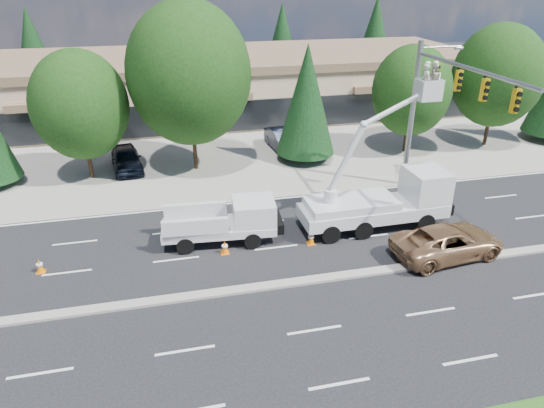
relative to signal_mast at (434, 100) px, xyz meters
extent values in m
plane|color=black|center=(-10.03, -7.04, -6.06)|extent=(140.00, 140.00, 0.00)
cube|color=gray|center=(-10.03, 12.96, -6.05)|extent=(140.00, 22.00, 0.01)
cube|color=gray|center=(-10.03, -7.04, -6.00)|extent=(120.00, 0.55, 0.12)
cube|color=tan|center=(-10.03, 22.96, -3.56)|extent=(50.00, 15.00, 5.00)
cube|color=brown|center=(-10.03, 22.96, -0.91)|extent=(50.40, 15.40, 0.70)
cube|color=black|center=(-10.03, 15.41, -4.56)|extent=(48.00, 0.12, 2.60)
cylinder|color=#332114|center=(-20.03, 7.96, -4.69)|extent=(0.28, 0.28, 2.73)
ellipsoid|color=black|center=(-20.03, 7.96, -1.12)|extent=(6.08, 6.08, 6.99)
cylinder|color=#332114|center=(-13.03, 7.96, -4.24)|extent=(0.28, 0.28, 3.64)
ellipsoid|color=black|center=(-13.03, 7.96, 0.52)|extent=(8.09, 8.09, 9.30)
cylinder|color=#332114|center=(-5.03, 7.96, -5.66)|extent=(0.26, 0.26, 0.80)
cone|color=black|center=(-5.03, 7.96, -1.60)|extent=(4.21, 4.21, 7.70)
cylinder|color=#332114|center=(2.97, 7.96, -4.76)|extent=(0.28, 0.28, 2.59)
ellipsoid|color=black|center=(2.97, 7.96, -1.37)|extent=(5.76, 5.76, 6.63)
cylinder|color=#332114|center=(9.97, 7.96, -4.55)|extent=(0.28, 0.28, 3.02)
ellipsoid|color=black|center=(9.97, 7.96, -0.60)|extent=(6.71, 6.71, 7.72)
cylinder|color=#332114|center=(-28.03, 34.96, -5.66)|extent=(0.26, 0.26, 0.80)
cone|color=black|center=(-28.03, 34.96, -1.10)|extent=(4.69, 4.69, 8.57)
cylinder|color=#332114|center=(-14.03, 34.96, -5.66)|extent=(0.26, 0.26, 0.80)
cone|color=black|center=(-14.03, 34.96, -0.97)|extent=(4.81, 4.81, 8.78)
cylinder|color=#332114|center=(-0.03, 34.96, -5.66)|extent=(0.26, 0.26, 0.80)
cone|color=black|center=(-0.03, 34.96, -1.08)|extent=(4.71, 4.71, 8.60)
cylinder|color=#332114|center=(11.97, 34.96, -5.66)|extent=(0.26, 0.26, 0.80)
cone|color=black|center=(11.97, 34.96, -0.73)|extent=(5.04, 5.04, 9.20)
cylinder|color=gray|center=(-0.03, 2.16, -1.56)|extent=(0.32, 0.32, 9.00)
cylinder|color=gray|center=(-0.03, -2.84, 2.24)|extent=(0.20, 10.00, 0.20)
cylinder|color=gray|center=(1.27, 2.16, 2.54)|extent=(2.60, 0.12, 0.12)
cube|color=gold|center=(-0.03, 0.16, 1.49)|extent=(0.32, 0.22, 1.05)
cube|color=gold|center=(-0.03, -2.04, 1.49)|extent=(0.32, 0.22, 1.05)
cube|color=gold|center=(-0.03, -4.24, 1.49)|extent=(0.32, 0.22, 1.05)
cube|color=gold|center=(-0.03, -6.44, 1.49)|extent=(0.32, 0.22, 1.05)
cube|color=silver|center=(-12.74, -2.53, -5.25)|extent=(5.86, 2.55, 0.43)
cube|color=silver|center=(-10.94, -2.68, -4.58)|extent=(2.25, 2.21, 1.43)
cube|color=black|center=(-10.32, -2.73, -4.39)|extent=(0.22, 1.81, 0.95)
cube|color=silver|center=(-13.81, -1.54, -4.77)|extent=(3.25, 0.55, 1.05)
cube|color=silver|center=(-13.95, -3.34, -4.77)|extent=(3.25, 0.55, 1.05)
cube|color=silver|center=(-4.44, -2.84, -5.06)|extent=(7.99, 2.52, 0.70)
cube|color=silver|center=(-1.46, -2.79, -4.02)|extent=(2.03, 2.37, 1.99)
cube|color=black|center=(-0.71, -2.78, -3.87)|extent=(0.11, 1.99, 1.19)
cube|color=silver|center=(-5.73, -2.87, -4.52)|extent=(4.81, 2.37, 0.50)
cylinder|color=silver|center=(-6.92, -2.89, -3.97)|extent=(0.70, 0.70, 0.80)
cube|color=silver|center=(-2.11, -2.81, 1.31)|extent=(1.11, 0.91, 1.07)
imported|color=beige|center=(-2.33, -2.81, 1.71)|extent=(0.42, 0.63, 1.71)
imported|color=beige|center=(-1.90, -2.80, 1.71)|extent=(0.66, 0.84, 1.71)
ellipsoid|color=white|center=(-2.33, -2.81, 2.58)|extent=(0.26, 0.26, 0.18)
ellipsoid|color=white|center=(-1.90, -2.80, 2.58)|extent=(0.26, 0.26, 0.18)
cube|color=orange|center=(-21.21, -3.52, -6.04)|extent=(0.40, 0.40, 0.03)
cone|color=orange|center=(-21.21, -3.52, -5.71)|extent=(0.36, 0.36, 0.70)
cylinder|color=white|center=(-21.21, -3.52, -5.64)|extent=(0.29, 0.29, 0.10)
cube|color=orange|center=(-12.63, -3.80, -6.04)|extent=(0.40, 0.40, 0.03)
cone|color=orange|center=(-12.63, -3.80, -5.71)|extent=(0.36, 0.36, 0.70)
cylinder|color=white|center=(-12.63, -3.80, -5.64)|extent=(0.29, 0.29, 0.10)
cube|color=orange|center=(-8.22, -3.89, -6.04)|extent=(0.40, 0.40, 0.03)
cone|color=orange|center=(-8.22, -3.89, -5.71)|extent=(0.36, 0.36, 0.70)
cylinder|color=white|center=(-8.22, -3.89, -5.64)|extent=(0.29, 0.29, 0.10)
cube|color=orange|center=(-2.02, -3.79, -6.04)|extent=(0.40, 0.40, 0.03)
cone|color=orange|center=(-2.02, -3.79, -5.71)|extent=(0.36, 0.36, 0.70)
cylinder|color=white|center=(-2.02, -3.79, -5.64)|extent=(0.29, 0.29, 0.10)
imported|color=#A57950|center=(-2.07, -6.44, -5.28)|extent=(5.82, 3.18, 1.55)
imported|color=black|center=(-17.75, 8.96, -5.25)|extent=(2.53, 4.93, 1.60)
imported|color=black|center=(-6.06, 10.37, -5.24)|extent=(2.15, 5.07, 1.63)
camera|label=1|loc=(-14.99, -24.33, 6.63)|focal=32.00mm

